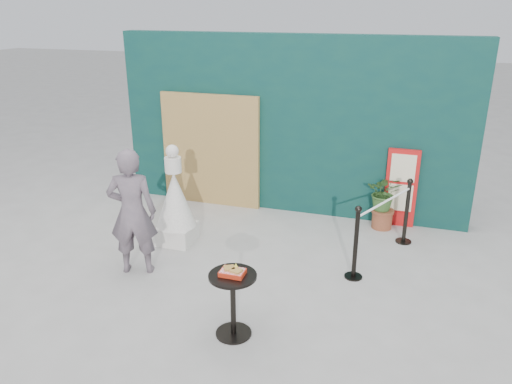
# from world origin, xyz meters

# --- Properties ---
(ground) EXTENTS (60.00, 60.00, 0.00)m
(ground) POSITION_xyz_m (0.00, 0.00, 0.00)
(ground) COLOR #ADAAA5
(ground) RESTS_ON ground
(back_wall) EXTENTS (6.00, 0.30, 3.00)m
(back_wall) POSITION_xyz_m (0.00, 3.15, 1.50)
(back_wall) COLOR #0B3131
(back_wall) RESTS_ON ground
(bamboo_fence) EXTENTS (1.80, 0.08, 2.00)m
(bamboo_fence) POSITION_xyz_m (-1.40, 2.94, 1.00)
(bamboo_fence) COLOR tan
(bamboo_fence) RESTS_ON ground
(woman) EXTENTS (0.73, 0.60, 1.74)m
(woman) POSITION_xyz_m (-1.43, 0.32, 0.87)
(woman) COLOR slate
(woman) RESTS_ON ground
(menu_board) EXTENTS (0.50, 0.07, 1.30)m
(menu_board) POSITION_xyz_m (1.90, 2.95, 0.65)
(menu_board) COLOR red
(menu_board) RESTS_ON ground
(statue) EXTENTS (0.60, 0.60, 1.54)m
(statue) POSITION_xyz_m (-1.30, 1.29, 0.63)
(statue) COLOR white
(statue) RESTS_ON ground
(cafe_table) EXTENTS (0.52, 0.52, 0.75)m
(cafe_table) POSITION_xyz_m (0.31, -0.61, 0.50)
(cafe_table) COLOR black
(cafe_table) RESTS_ON ground
(food_basket) EXTENTS (0.26, 0.19, 0.11)m
(food_basket) POSITION_xyz_m (0.32, -0.61, 0.79)
(food_basket) COLOR red
(food_basket) RESTS_ON cafe_table
(planter) EXTENTS (0.54, 0.46, 0.91)m
(planter) POSITION_xyz_m (1.66, 2.77, 0.53)
(planter) COLOR brown
(planter) RESTS_ON ground
(stanchion_barrier) EXTENTS (0.84, 1.54, 1.03)m
(stanchion_barrier) POSITION_xyz_m (1.72, 1.68, 0.49)
(stanchion_barrier) COLOR black
(stanchion_barrier) RESTS_ON ground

